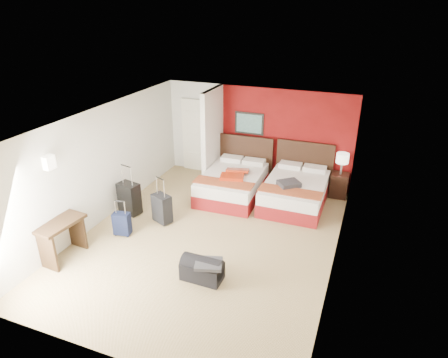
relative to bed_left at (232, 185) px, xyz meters
The scene contains 17 objects.
ground 2.03m from the bed_left, 83.58° to the right, with size 6.50×6.50×0.00m, color tan.
room_walls 1.63m from the bed_left, 153.83° to the right, with size 5.02×6.52×2.50m.
red_accent_panel 1.84m from the bed_left, 51.63° to the left, with size 3.50×0.04×2.50m, color maroon.
partition_wall 1.37m from the bed_left, 141.74° to the left, with size 0.12×1.20×2.50m, color silver.
entry_door 2.07m from the bed_left, 141.77° to the left, with size 0.82×0.06×2.05m, color silver.
bed_left is the anchor object (origin of this frame).
bed_right 1.55m from the bed_left, ahead, with size 1.39×1.99×0.60m, color silver.
red_suitcase_open 0.37m from the bed_left, 45.00° to the right, with size 0.55×0.76×0.10m, color #A82A0E.
jacket_bundle 1.50m from the bed_left, ahead, with size 0.47×0.37×0.11m, color #343438.
nightstand 2.65m from the bed_left, 20.83° to the left, with size 0.42×0.42×0.59m, color black.
table_lamp 2.71m from the bed_left, 20.83° to the left, with size 0.30×0.30×0.54m, color white.
suitcase_black 2.53m from the bed_left, 137.28° to the right, with size 0.48×0.30×0.73m, color black.
suitcase_charcoal 2.04m from the bed_left, 118.77° to the right, with size 0.43×0.26×0.63m, color black.
suitcase_navy 2.96m from the bed_left, 120.57° to the right, with size 0.34×0.21×0.48m, color black.
duffel_bag 3.32m from the bed_left, 78.99° to the right, with size 0.72×0.38×0.36m, color black.
jacket_draped 3.40m from the bed_left, 76.67° to the right, with size 0.46×0.39×0.06m, color #343539.
desk 4.16m from the bed_left, 119.64° to the right, with size 0.46×0.93×0.77m, color #301E10.
Camera 1 is at (2.82, -6.39, 4.51)m, focal length 31.81 mm.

